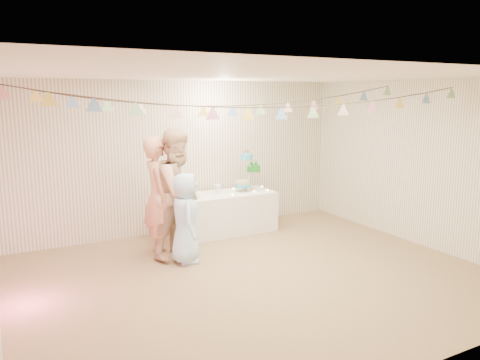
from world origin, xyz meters
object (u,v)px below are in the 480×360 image
cake_stand (248,168)px  person_adult_b (179,193)px  person_adult_a (158,197)px  table (221,213)px  person_child (185,218)px

cake_stand → person_adult_b: bearing=-153.6°
cake_stand → person_adult_b: size_ratio=0.36×
cake_stand → person_adult_b: person_adult_b is taller
person_adult_a → person_adult_b: (0.26, -0.18, 0.06)m
table → cake_stand: 0.92m
person_adult_a → person_child: person_adult_a is taller
person_child → person_adult_b: bearing=6.6°
person_adult_b → table: bearing=0.4°
table → person_adult_a: size_ratio=1.04×
cake_stand → person_child: bearing=-146.0°
cake_stand → person_adult_b: 1.79m
person_adult_a → person_child: (0.23, -0.49, -0.24)m
person_child → cake_stand: bearing=-43.9°
person_adult_a → person_adult_b: bearing=-115.6°
table → cake_stand: cake_stand is taller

